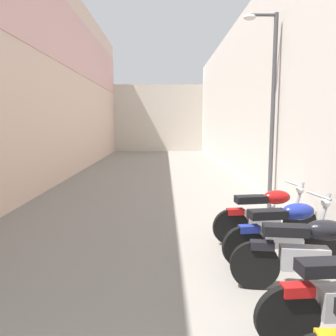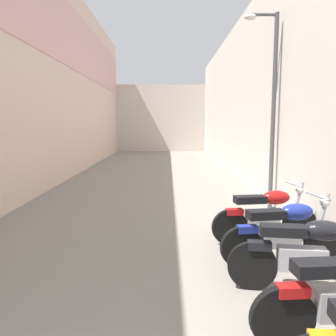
{
  "view_description": "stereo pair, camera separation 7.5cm",
  "coord_description": "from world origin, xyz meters",
  "px_view_note": "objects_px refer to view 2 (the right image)",
  "views": [
    {
      "loc": [
        0.43,
        0.42,
        2.03
      ],
      "look_at": [
        0.5,
        6.8,
        1.2
      ],
      "focal_mm": 37.13,
      "sensor_mm": 36.0,
      "label": 1
    },
    {
      "loc": [
        0.51,
        0.42,
        2.03
      ],
      "look_at": [
        0.5,
        6.8,
        1.2
      ],
      "focal_mm": 37.13,
      "sensor_mm": 36.0,
      "label": 2
    }
  ],
  "objects_px": {
    "street_lamp": "(271,96)",
    "motorcycle_sixth": "(266,214)",
    "motorcycle_fifth": "(285,232)",
    "motorcycle_fourth": "(308,253)"
  },
  "relations": [
    {
      "from": "motorcycle_fifth",
      "to": "motorcycle_sixth",
      "type": "relative_size",
      "value": 1.0
    },
    {
      "from": "street_lamp",
      "to": "motorcycle_sixth",
      "type": "bearing_deg",
      "value": -105.98
    },
    {
      "from": "motorcycle_sixth",
      "to": "motorcycle_fifth",
      "type": "bearing_deg",
      "value": -90.0
    },
    {
      "from": "motorcycle_fourth",
      "to": "motorcycle_fifth",
      "type": "relative_size",
      "value": 1.0
    },
    {
      "from": "motorcycle_fourth",
      "to": "motorcycle_fifth",
      "type": "bearing_deg",
      "value": 90.0
    },
    {
      "from": "motorcycle_fourth",
      "to": "street_lamp",
      "type": "xyz_separation_m",
      "value": [
        0.7,
        4.19,
        2.14
      ]
    },
    {
      "from": "motorcycle_sixth",
      "to": "street_lamp",
      "type": "relative_size",
      "value": 0.41
    },
    {
      "from": "motorcycle_fourth",
      "to": "motorcycle_sixth",
      "type": "xyz_separation_m",
      "value": [
        -0.0,
        1.76,
        0.0
      ]
    },
    {
      "from": "motorcycle_fifth",
      "to": "street_lamp",
      "type": "relative_size",
      "value": 0.41
    },
    {
      "from": "motorcycle_fifth",
      "to": "motorcycle_sixth",
      "type": "distance_m",
      "value": 0.95
    }
  ]
}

